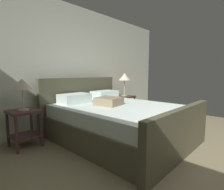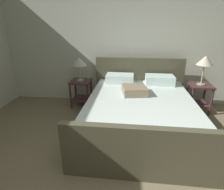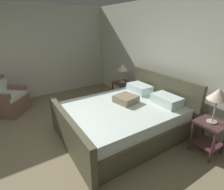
{
  "view_description": "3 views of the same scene",
  "coord_description": "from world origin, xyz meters",
  "px_view_note": "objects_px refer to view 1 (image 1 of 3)",
  "views": [
    {
      "loc": [
        -2.39,
        -0.27,
        1.18
      ],
      "look_at": [
        -0.02,
        1.89,
        0.79
      ],
      "focal_mm": 28.43,
      "sensor_mm": 36.0,
      "label": 1
    },
    {
      "loc": [
        -0.21,
        -1.09,
        1.75
      ],
      "look_at": [
        -0.5,
        1.83,
        0.6
      ],
      "focal_mm": 28.81,
      "sensor_mm": 36.0,
      "label": 2
    },
    {
      "loc": [
        2.42,
        -0.12,
        2.09
      ],
      "look_at": [
        -0.37,
        1.71,
        0.73
      ],
      "focal_mm": 27.59,
      "sensor_mm": 36.0,
      "label": 3
    }
  ],
  "objects_px": {
    "nightstand_right": "(124,103)",
    "table_lamp_left": "(22,85)",
    "bed": "(117,120)",
    "nightstand_left": "(24,122)",
    "table_lamp_right": "(125,77)"
  },
  "relations": [
    {
      "from": "bed",
      "to": "table_lamp_right",
      "type": "height_order",
      "value": "table_lamp_right"
    },
    {
      "from": "nightstand_right",
      "to": "nightstand_left",
      "type": "distance_m",
      "value": 2.55
    },
    {
      "from": "nightstand_right",
      "to": "table_lamp_right",
      "type": "bearing_deg",
      "value": 90.0
    },
    {
      "from": "nightstand_right",
      "to": "table_lamp_left",
      "type": "bearing_deg",
      "value": 179.29
    },
    {
      "from": "nightstand_left",
      "to": "table_lamp_left",
      "type": "bearing_deg",
      "value": 90.0
    },
    {
      "from": "nightstand_right",
      "to": "table_lamp_left",
      "type": "height_order",
      "value": "table_lamp_left"
    },
    {
      "from": "table_lamp_right",
      "to": "nightstand_left",
      "type": "distance_m",
      "value": 2.64
    },
    {
      "from": "bed",
      "to": "nightstand_left",
      "type": "xyz_separation_m",
      "value": [
        -1.27,
        0.87,
        0.06
      ]
    },
    {
      "from": "bed",
      "to": "table_lamp_right",
      "type": "bearing_deg",
      "value": 33.47
    },
    {
      "from": "nightstand_right",
      "to": "table_lamp_right",
      "type": "xyz_separation_m",
      "value": [
        0.0,
        0.0,
        0.68
      ]
    },
    {
      "from": "nightstand_right",
      "to": "table_lamp_left",
      "type": "xyz_separation_m",
      "value": [
        -2.55,
        0.03,
        0.6
      ]
    },
    {
      "from": "nightstand_left",
      "to": "table_lamp_right",
      "type": "bearing_deg",
      "value": -0.71
    },
    {
      "from": "bed",
      "to": "table_lamp_left",
      "type": "xyz_separation_m",
      "value": [
        -1.27,
        0.87,
        0.67
      ]
    },
    {
      "from": "nightstand_right",
      "to": "nightstand_left",
      "type": "bearing_deg",
      "value": 179.29
    },
    {
      "from": "bed",
      "to": "nightstand_right",
      "type": "bearing_deg",
      "value": 33.47
    }
  ]
}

